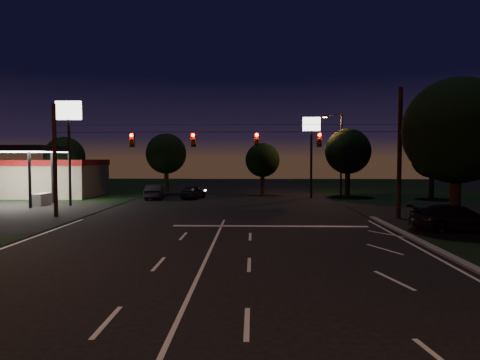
{
  "coord_description": "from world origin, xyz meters",
  "views": [
    {
      "loc": [
        1.95,
        -14.67,
        4.22
      ],
      "look_at": [
        1.24,
        8.63,
        3.0
      ],
      "focal_mm": 32.0,
      "sensor_mm": 36.0,
      "label": 1
    }
  ],
  "objects_px": {
    "tree_right_near": "(456,132)",
    "car_cross": "(457,218)",
    "car_oncoming_a": "(193,192)",
    "car_oncoming_b": "(155,192)",
    "utility_pole_right": "(398,219)"
  },
  "relations": [
    {
      "from": "tree_right_near",
      "to": "car_cross",
      "type": "xyz_separation_m",
      "value": [
        0.13,
        -0.17,
        -4.92
      ]
    },
    {
      "from": "car_cross",
      "to": "car_oncoming_a",
      "type": "bearing_deg",
      "value": 43.69
    },
    {
      "from": "car_oncoming_b",
      "to": "car_cross",
      "type": "xyz_separation_m",
      "value": [
        21.71,
        -18.38,
        0.01
      ]
    },
    {
      "from": "car_oncoming_b",
      "to": "car_cross",
      "type": "relative_size",
      "value": 0.87
    },
    {
      "from": "utility_pole_right",
      "to": "car_cross",
      "type": "height_order",
      "value": "utility_pole_right"
    },
    {
      "from": "car_oncoming_b",
      "to": "car_cross",
      "type": "height_order",
      "value": "car_cross"
    },
    {
      "from": "utility_pole_right",
      "to": "car_cross",
      "type": "relative_size",
      "value": 1.72
    },
    {
      "from": "car_cross",
      "to": "utility_pole_right",
      "type": "bearing_deg",
      "value": 19.09
    },
    {
      "from": "car_oncoming_a",
      "to": "utility_pole_right",
      "type": "bearing_deg",
      "value": 151.32
    },
    {
      "from": "utility_pole_right",
      "to": "tree_right_near",
      "type": "distance_m",
      "value": 7.61
    },
    {
      "from": "tree_right_near",
      "to": "car_cross",
      "type": "distance_m",
      "value": 4.92
    },
    {
      "from": "utility_pole_right",
      "to": "car_oncoming_b",
      "type": "relative_size",
      "value": 1.99
    },
    {
      "from": "utility_pole_right",
      "to": "car_cross",
      "type": "xyz_separation_m",
      "value": [
        1.66,
        -5.0,
        0.76
      ]
    },
    {
      "from": "car_cross",
      "to": "car_oncoming_b",
      "type": "bearing_deg",
      "value": 50.47
    },
    {
      "from": "car_oncoming_b",
      "to": "car_oncoming_a",
      "type": "bearing_deg",
      "value": -173.91
    }
  ]
}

